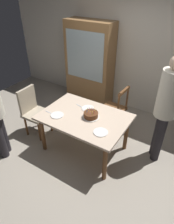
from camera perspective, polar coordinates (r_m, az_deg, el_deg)
ground at (r=3.76m, az=-0.65°, el=-10.26°), size 6.40×6.40×0.00m
back_wall at (r=4.56m, az=12.52°, el=16.33°), size 6.40×0.10×2.60m
dining_table at (r=3.35m, az=-0.72°, el=-2.44°), size 1.43×0.99×0.72m
birthday_cake at (r=3.24m, az=1.10°, el=-0.86°), size 0.28×0.28×0.16m
plate_near_celebrant at (r=3.34m, az=-8.49°, el=-0.88°), size 0.22×0.22×0.01m
plate_far_side at (r=3.48m, az=0.28°, el=1.05°), size 0.22×0.22×0.01m
plate_near_guest at (r=2.96m, az=3.89°, el=-5.74°), size 0.22×0.22×0.01m
fork_near_celebrant at (r=3.43m, az=-10.61°, el=-0.15°), size 0.18×0.03×0.01m
fork_far_side at (r=3.55m, az=-1.98°, el=1.70°), size 0.18×0.06×0.01m
chair_spindle_back at (r=3.98m, az=7.67°, el=0.68°), size 0.46×0.46×0.95m
chair_upholstered at (r=3.95m, az=-15.13°, el=0.75°), size 0.46×0.45×0.95m
person_guest at (r=3.20m, az=21.59°, el=1.53°), size 0.32×0.32×1.80m
china_cabinet at (r=4.77m, az=0.77°, el=13.49°), size 1.10×0.45×1.90m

